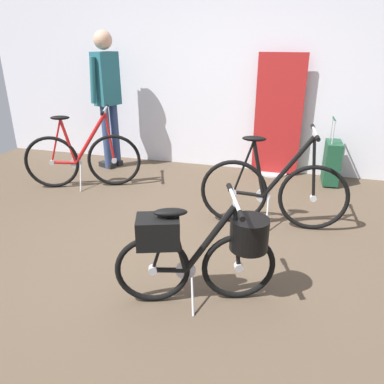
{
  "coord_description": "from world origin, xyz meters",
  "views": [
    {
      "loc": [
        0.91,
        -2.54,
        1.72
      ],
      "look_at": [
        0.14,
        0.16,
        0.55
      ],
      "focal_mm": 34.88,
      "sensor_mm": 36.0,
      "label": 1
    }
  ],
  "objects_px": {
    "visitor_near_wall": "(107,91)",
    "rolling_suitcase": "(332,162)",
    "folding_bike_foreground": "(203,248)",
    "display_bike_left": "(83,158)",
    "floor_banner_stand": "(278,123)",
    "display_bike_right": "(273,191)"
  },
  "relations": [
    {
      "from": "visitor_near_wall",
      "to": "rolling_suitcase",
      "type": "distance_m",
      "value": 3.05
    },
    {
      "from": "folding_bike_foreground",
      "to": "display_bike_left",
      "type": "relative_size",
      "value": 0.81
    },
    {
      "from": "display_bike_left",
      "to": "visitor_near_wall",
      "type": "distance_m",
      "value": 1.05
    },
    {
      "from": "floor_banner_stand",
      "to": "rolling_suitcase",
      "type": "bearing_deg",
      "value": -14.35
    },
    {
      "from": "display_bike_right",
      "to": "floor_banner_stand",
      "type": "bearing_deg",
      "value": 93.3
    },
    {
      "from": "folding_bike_foreground",
      "to": "rolling_suitcase",
      "type": "xyz_separation_m",
      "value": [
        0.98,
        2.63,
        -0.13
      ]
    },
    {
      "from": "folding_bike_foreground",
      "to": "display_bike_right",
      "type": "relative_size",
      "value": 0.76
    },
    {
      "from": "display_bike_left",
      "to": "display_bike_right",
      "type": "distance_m",
      "value": 2.34
    },
    {
      "from": "folding_bike_foreground",
      "to": "visitor_near_wall",
      "type": "xyz_separation_m",
      "value": [
        -1.96,
        2.49,
        0.64
      ]
    },
    {
      "from": "folding_bike_foreground",
      "to": "display_bike_left",
      "type": "bearing_deg",
      "value": 138.73
    },
    {
      "from": "display_bike_right",
      "to": "visitor_near_wall",
      "type": "distance_m",
      "value": 2.71
    },
    {
      "from": "floor_banner_stand",
      "to": "display_bike_right",
      "type": "xyz_separation_m",
      "value": [
        0.09,
        -1.54,
        -0.32
      ]
    },
    {
      "from": "display_bike_left",
      "to": "rolling_suitcase",
      "type": "height_order",
      "value": "display_bike_left"
    },
    {
      "from": "folding_bike_foreground",
      "to": "visitor_near_wall",
      "type": "height_order",
      "value": "visitor_near_wall"
    },
    {
      "from": "floor_banner_stand",
      "to": "rolling_suitcase",
      "type": "height_order",
      "value": "floor_banner_stand"
    },
    {
      "from": "floor_banner_stand",
      "to": "display_bike_right",
      "type": "bearing_deg",
      "value": -86.7
    },
    {
      "from": "display_bike_left",
      "to": "visitor_near_wall",
      "type": "xyz_separation_m",
      "value": [
        -0.03,
        0.79,
        0.69
      ]
    },
    {
      "from": "display_bike_left",
      "to": "display_bike_right",
      "type": "relative_size",
      "value": 0.93
    },
    {
      "from": "display_bike_right",
      "to": "visitor_near_wall",
      "type": "relative_size",
      "value": 0.77
    },
    {
      "from": "display_bike_right",
      "to": "visitor_near_wall",
      "type": "bearing_deg",
      "value": 152.29
    },
    {
      "from": "rolling_suitcase",
      "to": "display_bike_left",
      "type": "bearing_deg",
      "value": -162.36
    },
    {
      "from": "floor_banner_stand",
      "to": "rolling_suitcase",
      "type": "relative_size",
      "value": 1.87
    }
  ]
}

